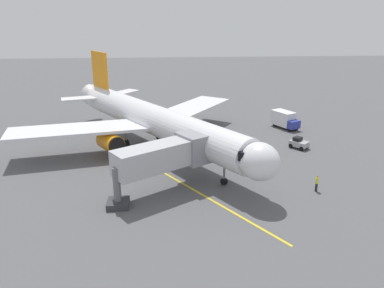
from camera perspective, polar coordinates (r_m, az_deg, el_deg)
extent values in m
plane|color=#565659|center=(49.33, -3.90, -1.07)|extent=(220.00, 220.00, 0.00)
cube|color=yellow|center=(44.37, -5.74, -3.50)|extent=(22.17, 33.56, 0.01)
cylinder|color=white|center=(48.71, -5.77, 3.68)|extent=(21.85, 30.50, 3.80)
ellipsoid|color=white|center=(35.34, 10.16, -2.63)|extent=(5.21, 5.33, 3.61)
cone|color=white|center=(64.76, -14.58, 7.05)|extent=(4.51, 4.39, 3.42)
cube|color=black|center=(36.03, 8.58, -1.17)|extent=(3.58, 3.11, 0.90)
cube|color=white|center=(56.51, -0.41, 5.32)|extent=(13.98, 16.98, 0.36)
cylinder|color=orange|center=(53.22, -0.97, 2.77)|extent=(3.79, 4.10, 2.30)
cylinder|color=black|center=(51.88, 0.19, 2.33)|extent=(1.86, 1.32, 2.10)
cube|color=white|center=(48.51, -16.67, 2.15)|extent=(17.74, 8.44, 0.36)
cylinder|color=orange|center=(47.55, -12.25, 0.29)|extent=(3.79, 4.10, 2.30)
cylinder|color=black|center=(46.05, -11.30, -0.27)|extent=(1.86, 1.32, 2.10)
cube|color=orange|center=(61.38, -13.73, 10.09)|extent=(2.94, 4.21, 7.20)
cube|color=white|center=(63.02, -10.73, 7.57)|extent=(5.87, 6.50, 0.24)
cube|color=white|center=(60.47, -16.14, 6.66)|extent=(6.81, 4.00, 0.24)
cylinder|color=slate|center=(39.28, 4.91, -3.84)|extent=(0.24, 0.24, 2.77)
cylinder|color=black|center=(39.84, 4.86, -5.67)|extent=(0.76, 0.83, 0.70)
cylinder|color=slate|center=(53.08, -5.04, 2.58)|extent=(0.24, 0.24, 2.77)
cylinder|color=black|center=(53.49, -4.99, 1.15)|extent=(0.98, 1.17, 1.10)
cylinder|color=slate|center=(50.61, -9.99, 1.52)|extent=(0.24, 0.24, 2.77)
cylinder|color=black|center=(51.04, -9.90, 0.04)|extent=(0.98, 1.17, 1.10)
cube|color=#B7B7BC|center=(36.63, -5.20, -1.94)|extent=(8.95, 7.11, 2.50)
cube|color=gray|center=(39.05, 0.36, -0.49)|extent=(4.10, 4.21, 3.00)
cylinder|color=slate|center=(35.41, -11.28, -6.46)|extent=(0.70, 0.70, 3.90)
cube|color=#333338|center=(36.15, -11.11, -8.82)|extent=(2.00, 2.00, 0.60)
cylinder|color=#23232D|center=(40.27, 18.28, -6.22)|extent=(0.26, 0.26, 0.88)
cube|color=#D8EA19|center=(39.97, 18.39, -5.26)|extent=(0.41, 0.45, 0.60)
cube|color=silver|center=(39.97, 18.39, -5.26)|extent=(0.43, 0.47, 0.10)
sphere|color=#9E7051|center=(39.81, 18.46, -4.71)|extent=(0.22, 0.22, 0.22)
cube|color=#9E9EA3|center=(52.03, 15.91, 0.06)|extent=(2.63, 2.72, 0.70)
cube|color=black|center=(51.99, 15.68, 0.76)|extent=(1.42, 1.40, 0.50)
cylinder|color=black|center=(52.33, 16.98, -0.34)|extent=(0.58, 0.62, 0.60)
cylinder|color=black|center=(51.24, 16.27, -0.69)|extent=(0.58, 0.62, 0.60)
cylinder|color=black|center=(53.05, 15.48, 0.07)|extent=(0.58, 0.62, 0.60)
cylinder|color=black|center=(51.98, 14.75, -0.26)|extent=(0.58, 0.62, 0.60)
cube|color=#2D3899|center=(59.56, 14.91, 2.92)|extent=(2.47, 2.39, 1.20)
cube|color=black|center=(59.05, 15.41, 2.94)|extent=(1.58, 0.93, 0.70)
cube|color=silver|center=(60.71, 13.62, 3.83)|extent=(3.44, 4.12, 2.20)
cylinder|color=black|center=(60.02, 15.46, 2.40)|extent=(0.61, 0.86, 0.84)
cylinder|color=black|center=(59.10, 14.59, 2.22)|extent=(0.61, 0.86, 0.84)
cylinder|color=black|center=(62.12, 13.32, 3.15)|extent=(0.61, 0.86, 0.84)
cylinder|color=black|center=(61.23, 12.45, 2.98)|extent=(0.61, 0.86, 0.84)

